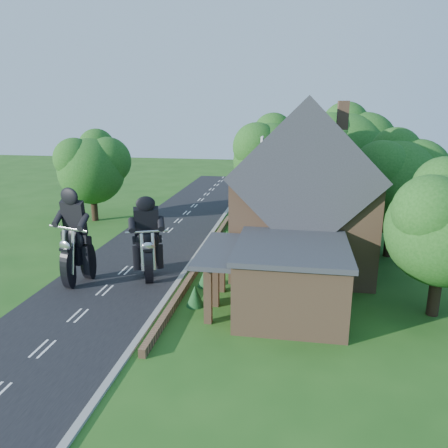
% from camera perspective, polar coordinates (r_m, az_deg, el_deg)
% --- Properties ---
extents(ground, '(120.00, 120.00, 0.00)m').
position_cam_1_polar(ground, '(24.90, -15.31, -8.37)').
color(ground, '#204E16').
rests_on(ground, ground).
extents(road, '(7.00, 80.00, 0.02)m').
position_cam_1_polar(road, '(24.90, -15.31, -8.35)').
color(road, black).
rests_on(road, ground).
extents(kerb, '(0.30, 80.00, 0.12)m').
position_cam_1_polar(kerb, '(23.63, -7.16, -9.08)').
color(kerb, gray).
rests_on(kerb, ground).
extents(garden_wall, '(0.30, 22.00, 0.40)m').
position_cam_1_polar(garden_wall, '(27.90, -2.94, -4.78)').
color(garden_wall, brown).
rests_on(garden_wall, ground).
extents(house, '(9.54, 8.64, 10.24)m').
position_cam_1_polar(house, '(27.12, 10.31, 3.50)').
color(house, brown).
rests_on(house, ground).
extents(annex, '(7.05, 5.94, 3.44)m').
position_cam_1_polar(annex, '(21.32, 8.39, -6.91)').
color(annex, brown).
rests_on(annex, ground).
extents(tree_house_right, '(6.51, 6.00, 8.40)m').
position_cam_1_polar(tree_house_right, '(30.26, 22.15, 5.46)').
color(tree_house_right, black).
rests_on(tree_house_right, ground).
extents(tree_behind_house, '(7.81, 7.20, 10.08)m').
position_cam_1_polar(tree_behind_house, '(37.10, 16.14, 9.21)').
color(tree_behind_house, black).
rests_on(tree_behind_house, ground).
extents(tree_behind_left, '(6.94, 6.40, 9.16)m').
position_cam_1_polar(tree_behind_left, '(37.96, 6.76, 9.07)').
color(tree_behind_left, black).
rests_on(tree_behind_left, ground).
extents(tree_far_road, '(6.08, 5.60, 7.84)m').
position_cam_1_polar(tree_far_road, '(38.91, -16.41, 7.39)').
color(tree_far_road, black).
rests_on(tree_far_road, ground).
extents(shrub_a, '(0.90, 0.90, 1.10)m').
position_cam_1_polar(shrub_a, '(22.15, -3.80, -9.33)').
color(shrub_a, '#133C19').
rests_on(shrub_a, ground).
extents(shrub_b, '(0.90, 0.90, 1.10)m').
position_cam_1_polar(shrub_b, '(24.39, -2.44, -6.93)').
color(shrub_b, '#133C19').
rests_on(shrub_b, ground).
extents(shrub_c, '(0.90, 0.90, 1.10)m').
position_cam_1_polar(shrub_c, '(26.67, -1.31, -4.93)').
color(shrub_c, '#133C19').
rests_on(shrub_c, ground).
extents(shrub_d, '(0.90, 0.90, 1.10)m').
position_cam_1_polar(shrub_d, '(31.34, 0.42, -1.82)').
color(shrub_d, '#133C19').
rests_on(shrub_d, ground).
extents(shrub_e, '(0.90, 0.90, 1.10)m').
position_cam_1_polar(shrub_e, '(33.71, 1.10, -0.59)').
color(shrub_e, '#133C19').
rests_on(shrub_e, ground).
extents(shrub_f, '(0.90, 0.90, 1.10)m').
position_cam_1_polar(shrub_f, '(36.09, 1.70, 0.48)').
color(shrub_f, '#133C19').
rests_on(shrub_f, ground).
extents(motorcycle_lead, '(0.94, 1.63, 1.48)m').
position_cam_1_polar(motorcycle_lead, '(25.63, -9.83, -5.57)').
color(motorcycle_lead, black).
rests_on(motorcycle_lead, ground).
extents(motorcycle_follow, '(0.93, 1.84, 1.66)m').
position_cam_1_polar(motorcycle_follow, '(25.91, -18.44, -5.71)').
color(motorcycle_follow, black).
rests_on(motorcycle_follow, ground).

